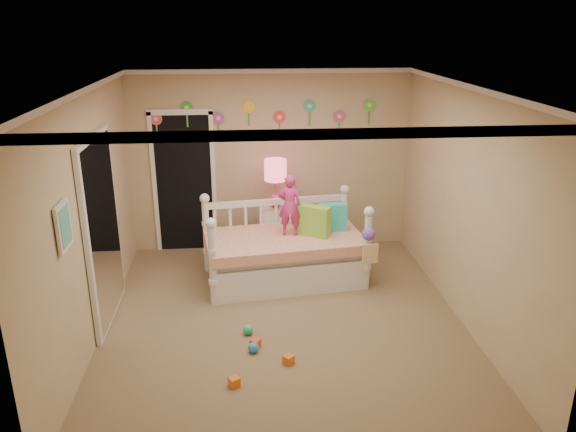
{
  "coord_description": "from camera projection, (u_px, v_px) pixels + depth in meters",
  "views": [
    {
      "loc": [
        -0.44,
        -5.51,
        3.22
      ],
      "look_at": [
        0.1,
        0.6,
        1.05
      ],
      "focal_mm": 34.59,
      "sensor_mm": 36.0,
      "label": 1
    }
  ],
  "objects": [
    {
      "name": "pillow_lime",
      "position": [
        314.0,
        221.0,
        7.05
      ],
      "size": [
        0.43,
        0.35,
        0.39
      ],
      "primitive_type": "cube",
      "rotation": [
        0.0,
        0.0,
        -0.57
      ],
      "color": "#85C73C",
      "rests_on": "daybed"
    },
    {
      "name": "ceiling",
      "position": [
        283.0,
        87.0,
        5.41
      ],
      "size": [
        4.0,
        4.5,
        0.01
      ],
      "primitive_type": "cube",
      "color": "white",
      "rests_on": "floor"
    },
    {
      "name": "crown_molding",
      "position": [
        283.0,
        90.0,
        5.42
      ],
      "size": [
        4.0,
        4.5,
        0.06
      ],
      "primitive_type": null,
      "color": "white",
      "rests_on": "ceiling"
    },
    {
      "name": "nightstand",
      "position": [
        276.0,
        232.0,
        7.85
      ],
      "size": [
        0.5,
        0.4,
        0.76
      ],
      "primitive_type": "cube",
      "rotation": [
        0.0,
        0.0,
        0.12
      ],
      "color": "white",
      "rests_on": "floor"
    },
    {
      "name": "left_wall",
      "position": [
        89.0,
        218.0,
        5.68
      ],
      "size": [
        0.01,
        4.5,
        2.6
      ],
      "primitive_type": "cube",
      "color": "tan",
      "rests_on": "floor"
    },
    {
      "name": "pillow_turquoise",
      "position": [
        332.0,
        217.0,
        7.22
      ],
      "size": [
        0.37,
        0.15,
        0.37
      ],
      "primitive_type": "cube",
      "rotation": [
        0.0,
        0.0,
        0.06
      ],
      "color": "#27B9C3",
      "rests_on": "daybed"
    },
    {
      "name": "child",
      "position": [
        290.0,
        205.0,
        7.0
      ],
      "size": [
        0.31,
        0.22,
        0.8
      ],
      "primitive_type": "imported",
      "rotation": [
        0.0,
        0.0,
        3.02
      ],
      "color": "#D63088",
      "rests_on": "daybed"
    },
    {
      "name": "hanging_bag",
      "position": [
        368.0,
        246.0,
        6.62
      ],
      "size": [
        0.2,
        0.16,
        0.36
      ],
      "primitive_type": null,
      "color": "beige",
      "rests_on": "daybed"
    },
    {
      "name": "floor",
      "position": [
        284.0,
        321.0,
        6.28
      ],
      "size": [
        4.0,
        4.5,
        0.01
      ],
      "primitive_type": "cube",
      "color": "#7F684C",
      "rests_on": "ground"
    },
    {
      "name": "daybed",
      "position": [
        284.0,
        240.0,
        7.12
      ],
      "size": [
        2.15,
        1.34,
        1.1
      ],
      "primitive_type": null,
      "rotation": [
        0.0,
        0.0,
        0.13
      ],
      "color": "white",
      "rests_on": "floor"
    },
    {
      "name": "toy_scatter",
      "position": [
        262.0,
        355.0,
        5.56
      ],
      "size": [
        1.26,
        1.51,
        0.11
      ],
      "primitive_type": null,
      "rotation": [
        0.0,
        0.0,
        0.42
      ],
      "color": "#996666",
      "rests_on": "floor"
    },
    {
      "name": "wall_picture",
      "position": [
        63.0,
        226.0,
        4.76
      ],
      "size": [
        0.05,
        0.34,
        0.42
      ],
      "primitive_type": "cube",
      "color": "white",
      "rests_on": "left_wall"
    },
    {
      "name": "back_wall",
      "position": [
        271.0,
        162.0,
        7.96
      ],
      "size": [
        4.0,
        0.01,
        2.6
      ],
      "primitive_type": "cube",
      "color": "tan",
      "rests_on": "floor"
    },
    {
      "name": "mirror_closet",
      "position": [
        103.0,
        231.0,
        6.05
      ],
      "size": [
        0.07,
        1.3,
        2.1
      ],
      "primitive_type": "cube",
      "color": "white",
      "rests_on": "left_wall"
    },
    {
      "name": "table_lamp",
      "position": [
        276.0,
        176.0,
        7.57
      ],
      "size": [
        0.31,
        0.31,
        0.68
      ],
      "color": "#EB1F82",
      "rests_on": "nightstand"
    },
    {
      "name": "right_wall",
      "position": [
        467.0,
        208.0,
        6.01
      ],
      "size": [
        0.01,
        4.5,
        2.6
      ],
      "primitive_type": "cube",
      "color": "tan",
      "rests_on": "floor"
    },
    {
      "name": "closet_doorway",
      "position": [
        184.0,
        182.0,
        7.93
      ],
      "size": [
        0.9,
        0.04,
        2.07
      ],
      "primitive_type": "cube",
      "color": "black",
      "rests_on": "back_wall"
    },
    {
      "name": "flower_decals",
      "position": [
        264.0,
        117.0,
        7.73
      ],
      "size": [
        3.4,
        0.02,
        0.5
      ],
      "primitive_type": null,
      "color": "#B2668C",
      "rests_on": "back_wall"
    }
  ]
}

